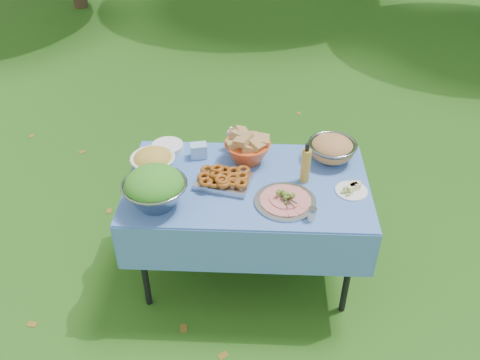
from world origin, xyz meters
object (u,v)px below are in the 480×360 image
Objects in this scene: charcuterie_platter at (285,197)px; salad_bowl at (155,188)px; plate_stack at (168,148)px; oil_bottle at (306,163)px; picnic_table at (247,229)px; pasta_bowl_steel at (332,148)px; bread_bowl at (248,147)px.

salad_bowl is at bearing -175.89° from charcuterie_platter.
plate_stack is 0.91m from charcuterie_platter.
charcuterie_platter is 0.26m from oil_bottle.
pasta_bowl_steel is (0.53, 0.27, 0.46)m from picnic_table.
oil_bottle is (0.35, -0.21, 0.03)m from bread_bowl.
salad_bowl is at bearing -87.55° from plate_stack.
pasta_bowl_steel is (1.06, -0.05, 0.06)m from plate_stack.
charcuterie_platter is (0.73, 0.05, -0.08)m from salad_bowl.
oil_bottle is (0.88, -0.29, 0.11)m from plate_stack.
salad_bowl is at bearing -155.04° from picnic_table.
bread_bowl is at bearing 118.76° from charcuterie_platter.
oil_bottle is at bearing -127.55° from pasta_bowl_steel.
plate_stack is at bearing 149.37° from picnic_table.
picnic_table is 0.51m from charcuterie_platter.
pasta_bowl_steel is (0.54, 0.03, -0.02)m from bread_bowl.
picnic_table is at bearing -153.16° from pasta_bowl_steel.
bread_bowl is at bearing 43.21° from salad_bowl.
bread_bowl is at bearing -176.58° from pasta_bowl_steel.
bread_bowl reaches higher than picnic_table.
bread_bowl reaches higher than plate_stack.
bread_bowl is at bearing 149.58° from oil_bottle.
plate_stack is 0.58× the size of charcuterie_platter.
charcuterie_platter is at bearing -123.98° from pasta_bowl_steel.
picnic_table is 4.08× the size of charcuterie_platter.
pasta_bowl_steel reaches higher than plate_stack.
charcuterie_platter is at bearing 4.11° from salad_bowl.
pasta_bowl_steel is (1.04, 0.51, -0.04)m from salad_bowl.
plate_stack is at bearing 161.83° from oil_bottle.
pasta_bowl_steel is at bearing 52.45° from oil_bottle.
pasta_bowl_steel is at bearing -2.69° from plate_stack.
plate_stack is 0.54m from bread_bowl.
oil_bottle is at bearing -18.17° from plate_stack.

